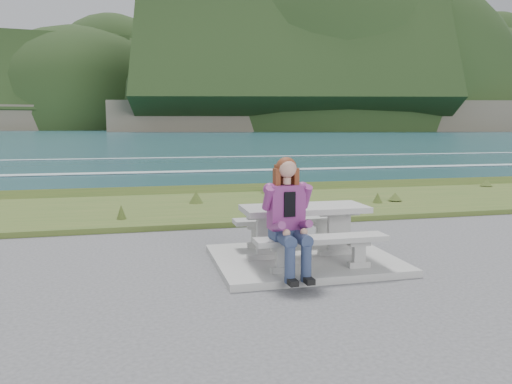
% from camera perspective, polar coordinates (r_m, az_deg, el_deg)
% --- Properties ---
extents(concrete_slab, '(2.60, 2.10, 0.10)m').
position_cam_1_polar(concrete_slab, '(7.42, 5.48, -7.71)').
color(concrete_slab, '#A1A19C').
rests_on(concrete_slab, ground).
extents(picnic_table, '(1.80, 0.75, 0.75)m').
position_cam_1_polar(picnic_table, '(7.27, 5.55, -2.90)').
color(picnic_table, '#A1A19C').
rests_on(picnic_table, concrete_slab).
extents(bench_landward, '(1.80, 0.35, 0.45)m').
position_cam_1_polar(bench_landward, '(6.68, 7.49, -5.93)').
color(bench_landward, '#A1A19C').
rests_on(bench_landward, concrete_slab).
extents(bench_seaward, '(1.80, 0.35, 0.45)m').
position_cam_1_polar(bench_seaward, '(7.97, 3.88, -3.66)').
color(bench_seaward, '#A1A19C').
rests_on(bench_seaward, concrete_slab).
extents(grass_verge, '(160.00, 4.50, 0.22)m').
position_cam_1_polar(grass_verge, '(12.16, -2.22, -1.88)').
color(grass_verge, '#315620').
rests_on(grass_verge, ground).
extents(shore_drop, '(160.00, 0.80, 2.20)m').
position_cam_1_polar(shore_drop, '(14.98, -4.40, -0.09)').
color(shore_drop, '#6B6450').
rests_on(shore_drop, ground).
extents(ocean, '(1600.00, 1600.00, 0.09)m').
position_cam_1_polar(ocean, '(32.15, -9.27, 0.84)').
color(ocean, '#1D4854').
rests_on(ocean, ground).
extents(headland_range, '(729.83, 363.95, 226.10)m').
position_cam_1_polar(headland_range, '(448.44, 12.01, 8.49)').
color(headland_range, '#6B6450').
rests_on(headland_range, ground).
extents(seated_woman, '(0.46, 0.79, 1.51)m').
position_cam_1_polar(seated_woman, '(6.35, 3.94, -4.70)').
color(seated_woman, navy).
rests_on(seated_woman, concrete_slab).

